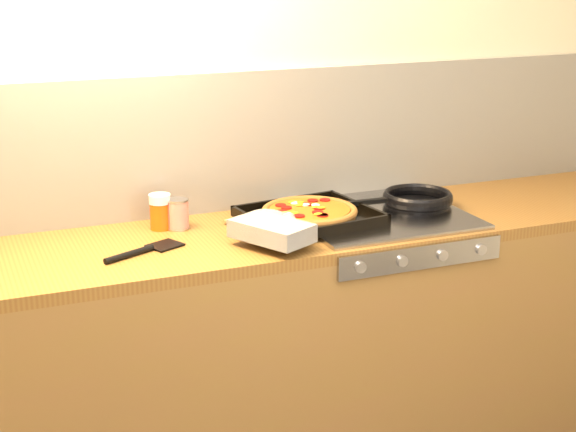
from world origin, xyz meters
name	(u,v)px	position (x,y,z in m)	size (l,w,h in m)	color
room_shell	(229,142)	(0.00, 1.39, 1.15)	(3.20, 3.20, 3.20)	white
counter_run	(260,354)	(0.00, 1.10, 0.45)	(3.20, 0.62, 0.90)	brown
stovetop	(377,216)	(0.45, 1.10, 0.91)	(0.60, 0.56, 0.02)	#939398
pizza_on_tray	(298,217)	(0.13, 1.07, 0.94)	(0.57, 0.54, 0.07)	black
frying_pan	(416,199)	(0.63, 1.13, 0.94)	(0.43, 0.26, 0.04)	black
tomato_can	(178,214)	(-0.24, 1.23, 0.95)	(0.09, 0.09, 0.10)	#960D0C
juice_glass	(160,211)	(-0.29, 1.26, 0.96)	(0.08, 0.08, 0.12)	#EE4F0E
wooden_spoon	(265,213)	(0.09, 1.27, 0.91)	(0.29, 0.11, 0.02)	#9D7942
black_spatula	(144,251)	(-0.40, 1.04, 0.91)	(0.28, 0.17, 0.02)	black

